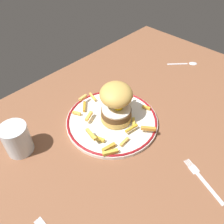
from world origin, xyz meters
The scene contains 7 objects.
ground_plane centered at (0.00, 0.00, -2.00)cm, with size 145.78×80.68×4.00cm, color brown.
dinner_plate centered at (5.31, 2.88, 0.84)cm, with size 29.89×29.89×1.60cm.
burger centered at (6.82, 2.54, 7.73)cm, with size 14.95×14.89×12.62cm.
fries_pile centered at (3.84, 2.12, 2.69)cm, with size 24.82×28.53×2.84cm.
water_glass centered at (-21.25, 14.65, 4.12)cm, with size 7.61×7.61×9.45cm.
fork centered at (6.53, -28.95, 0.18)cm, with size 6.54×13.91×0.36cm.
spoon centered at (54.62, 2.46, 0.36)cm, with size 10.86×10.35×0.90cm.
Camera 1 is at (-32.73, -33.30, 55.27)cm, focal length 36.99 mm.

